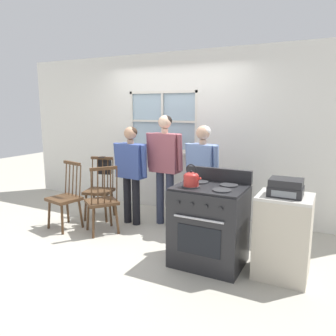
% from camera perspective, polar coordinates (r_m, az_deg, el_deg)
% --- Properties ---
extents(ground_plane, '(16.00, 16.00, 0.00)m').
position_cam_1_polar(ground_plane, '(4.77, -6.27, -11.68)').
color(ground_plane, '#B2AD9E').
extents(wall_back, '(6.40, 0.16, 2.70)m').
position_cam_1_polar(wall_back, '(5.64, 1.47, 5.87)').
color(wall_back, silver).
rests_on(wall_back, ground_plane).
extents(chair_by_window, '(0.51, 0.50, 1.00)m').
position_cam_1_polar(chair_by_window, '(5.46, -11.83, -3.91)').
color(chair_by_window, '#4C331E').
rests_on(chair_by_window, ground_plane).
extents(chair_near_wall, '(0.57, 0.58, 1.00)m').
position_cam_1_polar(chair_near_wall, '(4.81, -11.41, -5.86)').
color(chair_near_wall, '#4C331E').
rests_on(chair_near_wall, ground_plane).
extents(chair_center_cluster, '(0.49, 0.48, 1.00)m').
position_cam_1_polar(chair_center_cluster, '(5.14, -17.44, -5.09)').
color(chair_center_cluster, '#4C331E').
rests_on(chair_center_cluster, ground_plane).
extents(person_elderly_left, '(0.61, 0.25, 1.51)m').
position_cam_1_polar(person_elderly_left, '(5.02, -6.47, 0.31)').
color(person_elderly_left, black).
rests_on(person_elderly_left, ground_plane).
extents(person_teen_center, '(0.61, 0.23, 1.68)m').
position_cam_1_polar(person_teen_center, '(4.94, -0.55, 1.53)').
color(person_teen_center, '#2D3347').
rests_on(person_teen_center, ground_plane).
extents(person_adult_right, '(0.56, 0.30, 1.55)m').
position_cam_1_polar(person_adult_right, '(4.68, 6.00, -0.17)').
color(person_adult_right, '#2D3347').
rests_on(person_adult_right, ground_plane).
extents(stove, '(0.80, 0.68, 1.08)m').
position_cam_1_polar(stove, '(3.85, 7.21, -9.74)').
color(stove, '#232326').
rests_on(stove, ground_plane).
extents(kettle, '(0.21, 0.17, 0.25)m').
position_cam_1_polar(kettle, '(3.63, 4.06, -1.82)').
color(kettle, red).
rests_on(kettle, stove).
extents(potted_plant, '(0.16, 0.16, 0.31)m').
position_cam_1_polar(potted_plant, '(5.61, 0.54, 3.65)').
color(potted_plant, '#42474C').
rests_on(potted_plant, wall_back).
extents(handbag, '(0.24, 0.23, 0.31)m').
position_cam_1_polar(handbag, '(5.59, -11.02, 0.35)').
color(handbag, black).
rests_on(handbag, chair_by_window).
extents(side_counter, '(0.55, 0.50, 0.90)m').
position_cam_1_polar(side_counter, '(3.76, 19.35, -11.15)').
color(side_counter, beige).
rests_on(side_counter, ground_plane).
extents(stereo, '(0.34, 0.29, 0.18)m').
position_cam_1_polar(stereo, '(3.58, 19.84, -3.23)').
color(stereo, '#232326').
rests_on(stereo, side_counter).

